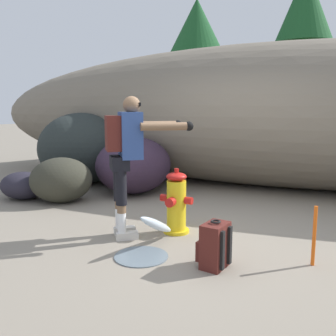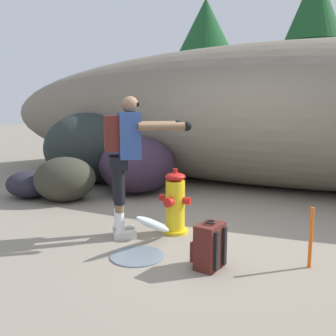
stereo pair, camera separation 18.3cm
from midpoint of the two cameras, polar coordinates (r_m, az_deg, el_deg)
name	(u,v)px [view 2 (the right image)]	position (r m, az deg, el deg)	size (l,w,h in m)	color
ground_plane	(194,236)	(4.64, 5.15, -10.39)	(56.00, 56.00, 0.04)	gray
dirt_embankment	(267,115)	(7.68, 15.56, 7.76)	(13.45, 3.20, 2.77)	#756B5B
fire_hydrant	(175,203)	(4.60, 2.23, -5.44)	(0.42, 0.37, 0.81)	gold
hydrant_water_jet	(149,234)	(4.13, -1.69, -10.14)	(0.56, 1.01, 0.47)	silver
utility_worker	(127,149)	(4.37, -5.10, 2.95)	(0.99, 0.93, 1.67)	beige
spare_backpack	(209,246)	(3.69, 7.77, -11.81)	(0.31, 0.32, 0.47)	#511E19
boulder_large	(87,148)	(7.73, -11.57, 2.96)	(1.73, 1.47, 1.44)	#252C2B
boulder_mid	(138,165)	(6.79, -3.91, 0.49)	(1.57, 1.33, 1.02)	#2F2132
boulder_small	(65,179)	(6.34, -14.71, -1.69)	(1.00, 0.79, 0.74)	#323127
boulder_outlier	(28,184)	(6.83, -19.93, -2.37)	(0.83, 0.68, 0.46)	#24212C
pine_tree_far_left	(205,69)	(12.13, 6.13, 14.90)	(2.83, 2.83, 4.85)	#47331E
pine_tree_left	(312,54)	(11.17, 21.65, 15.87)	(2.34, 2.34, 5.20)	#47331E
survey_stake	(311,238)	(3.92, 22.31, -9.87)	(0.04, 0.04, 0.60)	#E55914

